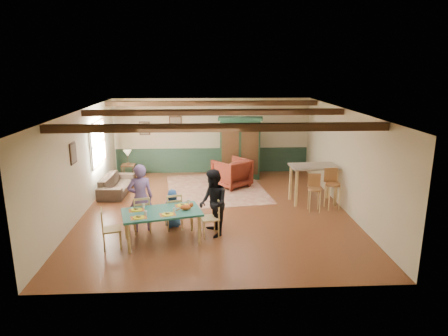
{
  "coord_description": "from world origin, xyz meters",
  "views": [
    {
      "loc": [
        -0.28,
        -10.24,
        3.82
      ],
      "look_at": [
        0.24,
        0.11,
        1.15
      ],
      "focal_mm": 32.0,
      "sensor_mm": 36.0,
      "label": 1
    }
  ],
  "objects_px": {
    "dining_chair_end_right": "(209,217)",
    "bar_stool_left": "(314,193)",
    "person_child": "(173,208)",
    "armchair": "(232,173)",
    "dining_table": "(162,226)",
    "bar_stool_right": "(333,189)",
    "sofa": "(117,184)",
    "armoire": "(240,148)",
    "dining_chair_far_left": "(142,214)",
    "dining_chair_end_left": "(111,228)",
    "cat": "(186,207)",
    "counter_table": "(313,184)",
    "dining_chair_far_right": "(173,210)",
    "person_man": "(140,198)",
    "table_lamp": "(128,157)",
    "end_table": "(129,172)",
    "person_woman": "(213,203)"
  },
  "relations": [
    {
      "from": "dining_chair_end_right",
      "to": "bar_stool_left",
      "type": "xyz_separation_m",
      "value": [
        2.84,
        1.45,
        0.05
      ]
    },
    {
      "from": "person_child",
      "to": "armchair",
      "type": "relative_size",
      "value": 0.94
    },
    {
      "from": "dining_table",
      "to": "person_child",
      "type": "height_order",
      "value": "person_child"
    },
    {
      "from": "dining_chair_end_right",
      "to": "bar_stool_right",
      "type": "xyz_separation_m",
      "value": [
        3.38,
        1.63,
        0.11
      ]
    },
    {
      "from": "dining_chair_end_right",
      "to": "sofa",
      "type": "bearing_deg",
      "value": -154.41
    },
    {
      "from": "sofa",
      "to": "bar_stool_left",
      "type": "xyz_separation_m",
      "value": [
        5.65,
        -1.9,
        0.23
      ]
    },
    {
      "from": "dining_table",
      "to": "armoire",
      "type": "height_order",
      "value": "armoire"
    },
    {
      "from": "dining_chair_far_left",
      "to": "armoire",
      "type": "distance_m",
      "value": 5.38
    },
    {
      "from": "dining_chair_end_left",
      "to": "armchair",
      "type": "bearing_deg",
      "value": -47.83
    },
    {
      "from": "dining_chair_far_left",
      "to": "dining_chair_end_right",
      "type": "relative_size",
      "value": 1.0
    },
    {
      "from": "cat",
      "to": "counter_table",
      "type": "xyz_separation_m",
      "value": [
        3.51,
        2.41,
        -0.25
      ]
    },
    {
      "from": "cat",
      "to": "bar_stool_left",
      "type": "height_order",
      "value": "bar_stool_left"
    },
    {
      "from": "dining_chair_far_right",
      "to": "bar_stool_right",
      "type": "bearing_deg",
      "value": -179.22
    },
    {
      "from": "person_man",
      "to": "table_lamp",
      "type": "height_order",
      "value": "person_man"
    },
    {
      "from": "dining_chair_end_left",
      "to": "person_child",
      "type": "xyz_separation_m",
      "value": [
        1.23,
        1.09,
        0.03
      ]
    },
    {
      "from": "dining_chair_end_right",
      "to": "bar_stool_left",
      "type": "distance_m",
      "value": 3.19
    },
    {
      "from": "cat",
      "to": "bar_stool_left",
      "type": "bearing_deg",
      "value": 12.28
    },
    {
      "from": "cat",
      "to": "end_table",
      "type": "height_order",
      "value": "cat"
    },
    {
      "from": "dining_chair_end_left",
      "to": "person_child",
      "type": "height_order",
      "value": "person_child"
    },
    {
      "from": "table_lamp",
      "to": "bar_stool_left",
      "type": "bearing_deg",
      "value": -30.73
    },
    {
      "from": "dining_chair_far_left",
      "to": "armchair",
      "type": "bearing_deg",
      "value": -138.21
    },
    {
      "from": "person_man",
      "to": "cat",
      "type": "distance_m",
      "value": 1.23
    },
    {
      "from": "person_woman",
      "to": "person_child",
      "type": "xyz_separation_m",
      "value": [
        -0.96,
        0.53,
        -0.3
      ]
    },
    {
      "from": "dining_table",
      "to": "table_lamp",
      "type": "bearing_deg",
      "value": 108.17
    },
    {
      "from": "dining_chair_far_right",
      "to": "person_woman",
      "type": "distance_m",
      "value": 1.1
    },
    {
      "from": "person_woman",
      "to": "dining_chair_far_right",
      "type": "bearing_deg",
      "value": -130.27
    },
    {
      "from": "person_man",
      "to": "dining_chair_far_right",
      "type": "bearing_deg",
      "value": 174.29
    },
    {
      "from": "sofa",
      "to": "dining_chair_end_left",
      "type": "bearing_deg",
      "value": -166.94
    },
    {
      "from": "dining_table",
      "to": "dining_chair_far_left",
      "type": "height_order",
      "value": "dining_chair_far_left"
    },
    {
      "from": "person_man",
      "to": "dining_table",
      "type": "bearing_deg",
      "value": 116.57
    },
    {
      "from": "armoire",
      "to": "table_lamp",
      "type": "xyz_separation_m",
      "value": [
        -3.84,
        -0.15,
        -0.26
      ]
    },
    {
      "from": "bar_stool_left",
      "to": "end_table",
      "type": "bearing_deg",
      "value": 155.09
    },
    {
      "from": "dining_chair_far_left",
      "to": "person_woman",
      "type": "bearing_deg",
      "value": 156.43
    },
    {
      "from": "person_man",
      "to": "armoire",
      "type": "relative_size",
      "value": 0.77
    },
    {
      "from": "dining_chair_far_right",
      "to": "end_table",
      "type": "distance_m",
      "value": 4.64
    },
    {
      "from": "sofa",
      "to": "bar_stool_right",
      "type": "relative_size",
      "value": 1.69
    },
    {
      "from": "dining_chair_far_right",
      "to": "person_child",
      "type": "relative_size",
      "value": 0.95
    },
    {
      "from": "armoire",
      "to": "end_table",
      "type": "bearing_deg",
      "value": -171.42
    },
    {
      "from": "person_man",
      "to": "cat",
      "type": "height_order",
      "value": "person_man"
    },
    {
      "from": "dining_chair_far_right",
      "to": "dining_chair_end_right",
      "type": "relative_size",
      "value": 1.0
    },
    {
      "from": "person_man",
      "to": "bar_stool_left",
      "type": "height_order",
      "value": "person_man"
    },
    {
      "from": "person_man",
      "to": "armchair",
      "type": "height_order",
      "value": "person_man"
    },
    {
      "from": "person_man",
      "to": "sofa",
      "type": "relative_size",
      "value": 0.86
    },
    {
      "from": "armoire",
      "to": "bar_stool_left",
      "type": "height_order",
      "value": "armoire"
    },
    {
      "from": "sofa",
      "to": "end_table",
      "type": "height_order",
      "value": "sofa"
    },
    {
      "from": "person_child",
      "to": "table_lamp",
      "type": "bearing_deg",
      "value": -80.83
    },
    {
      "from": "sofa",
      "to": "end_table",
      "type": "relative_size",
      "value": 3.44
    },
    {
      "from": "person_child",
      "to": "armchair",
      "type": "bearing_deg",
      "value": -131.2
    },
    {
      "from": "counter_table",
      "to": "armoire",
      "type": "bearing_deg",
      "value": 124.08
    },
    {
      "from": "dining_chair_far_left",
      "to": "person_woman",
      "type": "relative_size",
      "value": 0.58
    }
  ]
}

